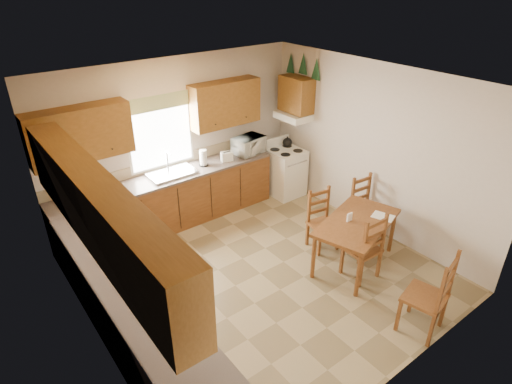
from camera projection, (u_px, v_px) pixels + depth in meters
floor at (260, 273)px, 6.14m from camera, size 4.50×4.50×0.00m
ceiling at (262, 86)px, 4.87m from camera, size 4.50×4.50×0.00m
wall_left at (85, 254)px, 4.30m from camera, size 4.50×4.50×0.00m
wall_right at (373, 150)px, 6.72m from camera, size 4.50×4.50×0.00m
wall_back at (177, 140)px, 7.08m from camera, size 4.50×4.50×0.00m
wall_front at (412, 281)px, 3.93m from camera, size 4.50×4.50×0.00m
lower_cab_back at (171, 202)px, 7.10m from camera, size 3.75×0.60×0.88m
lower_cab_left at (132, 317)px, 4.78m from camera, size 0.60×3.60×0.88m
counter_back at (168, 177)px, 6.88m from camera, size 3.75×0.63×0.04m
counter_left at (126, 284)px, 4.57m from camera, size 0.63×3.60×0.04m
backsplash at (159, 165)px, 7.03m from camera, size 3.75×0.01×0.18m
upper_cab_back_left at (80, 134)px, 5.90m from camera, size 1.41×0.33×0.75m
upper_cab_back_right at (225, 103)px, 7.19m from camera, size 1.25×0.33×0.75m
upper_cab_left at (98, 212)px, 4.04m from camera, size 0.33×3.60×0.75m
upper_cab_stove at (296, 95)px, 7.52m from camera, size 0.33×0.62×0.62m
range_hood at (293, 116)px, 7.67m from camera, size 0.44×0.62×0.12m
window_frame at (160, 133)px, 6.81m from camera, size 1.13×0.02×1.18m
window_pane at (160, 133)px, 6.80m from camera, size 1.05×0.01×1.10m
window_valance at (158, 103)px, 6.55m from camera, size 1.19×0.01×0.24m
sink_basin at (172, 173)px, 6.90m from camera, size 0.75×0.45×0.04m
pine_decal_a at (316, 69)px, 7.14m from camera, size 0.22×0.22×0.36m
pine_decal_b at (303, 63)px, 7.35m from camera, size 0.22×0.22×0.36m
pine_decal_c at (291, 63)px, 7.59m from camera, size 0.22×0.22×0.36m
stove at (286, 173)px, 8.09m from camera, size 0.60×0.61×0.88m
coffeemaker at (69, 194)px, 5.99m from camera, size 0.26×0.28×0.32m
paper_towel at (203, 158)px, 7.16m from camera, size 0.14×0.14×0.28m
toaster at (227, 156)px, 7.36m from camera, size 0.22×0.18×0.16m
microwave at (249, 145)px, 7.63m from camera, size 0.56×0.45×0.31m
dining_table at (355, 243)px, 6.18m from camera, size 1.54×1.15×0.73m
chair_near_left at (426, 292)px, 4.96m from camera, size 0.56×0.54×1.12m
chair_near_right at (363, 245)px, 5.88m from camera, size 0.45×0.43×1.03m
chair_far_left at (324, 221)px, 6.50m from camera, size 0.46×0.44×0.96m
chair_far_right at (367, 207)px, 6.83m from camera, size 0.44×0.43×0.98m
table_paper at (383, 216)px, 6.12m from camera, size 0.31×0.36×0.00m
table_card at (349, 217)px, 5.98m from camera, size 0.09×0.02×0.12m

